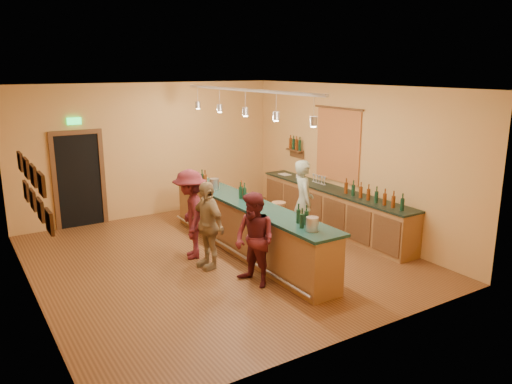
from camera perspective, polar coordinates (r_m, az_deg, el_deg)
floor at (r=9.62m, az=-4.22°, el=-7.56°), size 7.00×7.00×0.00m
ceiling at (r=8.96m, az=-4.59°, el=11.85°), size 6.50×7.00×0.02m
wall_back at (r=12.31m, az=-12.07°, el=4.68°), size 6.50×0.02×3.20m
wall_front at (r=6.37m, az=10.53°, el=-3.89°), size 6.50×0.02×3.20m
wall_left at (r=8.21m, az=-24.88°, el=-0.93°), size 0.02×7.00×3.20m
wall_right at (r=11.02m, az=10.74°, el=3.68°), size 0.02×7.00×3.20m
doorway at (r=11.91m, az=-19.59°, el=1.54°), size 1.15×0.09×2.48m
tapestry at (r=11.26m, az=9.34°, el=5.24°), size 0.03×1.40×1.60m
bottle_shelf at (r=12.40m, az=4.51°, el=5.32°), size 0.17×0.55×0.54m
picture_grid at (r=7.41m, az=-24.05°, el=0.44°), size 0.06×2.20×0.70m
back_counter at (r=11.22m, az=8.81°, el=-1.91°), size 0.60×4.55×1.27m
tasting_bar at (r=9.69m, az=-1.16°, el=-3.55°), size 0.73×5.10×1.38m
pendant_track at (r=9.26m, az=-1.24°, el=10.61°), size 0.11×4.60×0.50m
bartender at (r=10.21m, az=5.43°, el=-1.16°), size 0.63×0.75×1.74m
customer_a at (r=8.22m, az=-0.16°, el=-5.49°), size 0.74×0.87×1.58m
customer_b at (r=8.98m, az=-5.59°, el=-3.76°), size 0.49×0.97×1.60m
customer_c at (r=9.47m, az=-7.49°, el=-2.54°), size 0.98×1.26×1.71m
bar_stool at (r=11.02m, az=2.62°, el=-1.91°), size 0.32×0.32×0.66m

